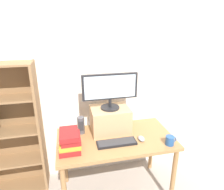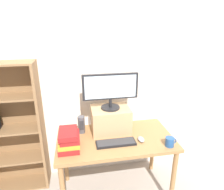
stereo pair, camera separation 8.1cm
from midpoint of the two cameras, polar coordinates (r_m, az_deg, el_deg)
The scene contains 10 objects.
back_wall at distance 2.42m, azimuth -2.70°, elevation 5.62°, with size 7.00×0.08×2.60m.
desk at distance 2.24m, azimuth -0.04°, elevation -13.95°, with size 1.24×0.68×0.74m.
bookshelf_unit at distance 2.54m, azimuth -28.51°, elevation -8.81°, with size 0.68×0.28×1.53m.
riser_box at distance 2.25m, azimuth -1.58°, elevation -7.06°, with size 0.42×0.32×0.28m.
computer_monitor at distance 2.11m, azimuth -1.67°, elevation 1.66°, with size 0.59×0.20×0.39m.
keyboard at distance 2.09m, azimuth 0.19°, elevation -13.48°, with size 0.40×0.13×0.02m.
computer_mouse at distance 2.16m, azimuth 7.28°, elevation -12.25°, with size 0.06×0.10×0.04m.
book_stack at distance 2.01m, azimuth -13.11°, elevation -12.71°, with size 0.21×0.26×0.20m.
coffee_mug at distance 2.13m, azimuth 15.18°, elevation -12.42°, with size 0.12×0.09×0.09m.
desk_speaker at distance 2.26m, azimuth -9.88°, elevation -8.51°, with size 0.08×0.08×0.19m.
Camera 1 is at (-0.45, -1.80, 1.91)m, focal length 32.00 mm.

